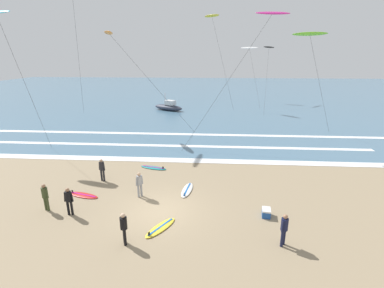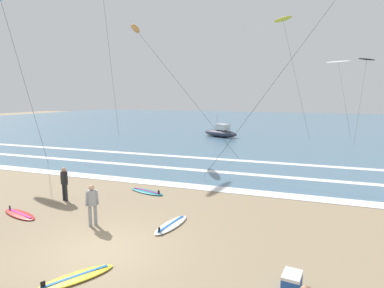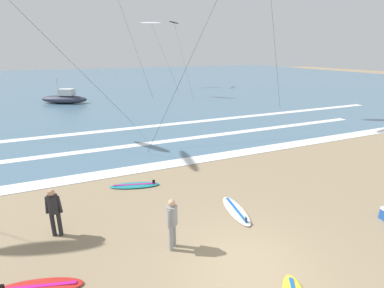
# 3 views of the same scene
# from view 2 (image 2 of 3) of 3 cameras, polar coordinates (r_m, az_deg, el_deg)

# --- Properties ---
(ground_plane) EXTENTS (160.00, 160.00, 0.00)m
(ground_plane) POSITION_cam_2_polar(r_m,az_deg,el_deg) (11.10, -15.43, -17.88)
(ground_plane) COLOR #937F60
(ocean_surface) EXTENTS (140.00, 90.00, 0.01)m
(ocean_surface) POSITION_cam_2_polar(r_m,az_deg,el_deg) (60.98, 14.31, 3.59)
(ocean_surface) COLOR slate
(ocean_surface) RESTS_ON ground
(wave_foam_shoreline) EXTENTS (55.96, 1.02, 0.01)m
(wave_foam_shoreline) POSITION_cam_2_polar(r_m,az_deg,el_deg) (17.20, 4.21, -7.97)
(wave_foam_shoreline) COLOR white
(wave_foam_shoreline) RESTS_ON ocean_surface
(wave_foam_mid_break) EXTENTS (37.78, 0.65, 0.01)m
(wave_foam_mid_break) POSITION_cam_2_polar(r_m,az_deg,el_deg) (21.52, -0.14, -4.60)
(wave_foam_mid_break) COLOR white
(wave_foam_mid_break) RESTS_ON ocean_surface
(wave_foam_outer_break) EXTENTS (49.92, 0.75, 0.01)m
(wave_foam_outer_break) POSITION_cam_2_polar(r_m,az_deg,el_deg) (25.03, 6.20, -2.80)
(wave_foam_outer_break) COLOR white
(wave_foam_outer_break) RESTS_ON ocean_surface
(surfer_foreground_main) EXTENTS (0.51, 0.32, 1.60)m
(surfer_foreground_main) POSITION_cam_2_polar(r_m,az_deg,el_deg) (16.21, -21.86, -6.14)
(surfer_foreground_main) COLOR #232328
(surfer_foreground_main) RESTS_ON ground
(surfer_mid_group) EXTENTS (0.42, 0.43, 1.60)m
(surfer_mid_group) POSITION_cam_2_polar(r_m,az_deg,el_deg) (12.77, -17.42, -9.78)
(surfer_mid_group) COLOR gray
(surfer_mid_group) RESTS_ON ground
(surfboard_left_pile) EXTENTS (2.18, 1.16, 0.25)m
(surfboard_left_pile) POSITION_cam_2_polar(r_m,az_deg,el_deg) (16.71, -8.07, -8.41)
(surfboard_left_pile) COLOR teal
(surfboard_left_pile) RESTS_ON ground
(surfboard_foreground_flat) EXTENTS (0.89, 2.16, 0.25)m
(surfboard_foreground_flat) POSITION_cam_2_polar(r_m,az_deg,el_deg) (12.53, -3.74, -14.21)
(surfboard_foreground_flat) COLOR silver
(surfboard_foreground_flat) RESTS_ON ground
(surfboard_right_spare) EXTENTS (1.62, 2.10, 0.25)m
(surfboard_right_spare) POSITION_cam_2_polar(r_m,az_deg,el_deg) (9.81, -20.07, -21.51)
(surfboard_right_spare) COLOR yellow
(surfboard_right_spare) RESTS_ON ground
(surfboard_near_water) EXTENTS (2.18, 1.14, 0.25)m
(surfboard_near_water) POSITION_cam_2_polar(r_m,az_deg,el_deg) (15.29, -28.44, -10.99)
(surfboard_near_water) COLOR red
(surfboard_near_water) RESTS_ON ground
(kite_cyan_high_left) EXTENTS (3.73, 2.02, 11.70)m
(kite_cyan_high_left) POSITION_cam_2_polar(r_m,az_deg,el_deg) (27.27, -31.04, 21.19)
(kite_cyan_high_left) COLOR #23A8C6
(kite_cyan_high_left) RESTS_ON ground
(kite_yellow_high_right) EXTENTS (5.17, 4.54, 14.38)m
(kite_yellow_high_right) POSITION_cam_2_polar(r_m,az_deg,el_deg) (42.79, 15.94, 20.53)
(kite_yellow_high_right) COLOR yellow
(kite_yellow_high_right) RESTS_ON ground
(kite_orange_mid_center) EXTENTS (9.95, 3.20, 10.74)m
(kite_orange_mid_center) POSITION_cam_2_polar(r_m,az_deg,el_deg) (28.80, -9.98, 19.49)
(kite_orange_mid_center) COLOR orange
(kite_orange_mid_center) RESTS_ON ground
(kite_white_far_right) EXTENTS (3.28, 9.30, 9.87)m
(kite_white_far_right) POSITION_cam_2_polar(r_m,az_deg,el_deg) (49.44, 24.70, 13.16)
(kite_white_far_right) COLOR white
(kite_white_far_right) RESTS_ON ground
(kite_black_distant_low) EXTENTS (3.86, 14.27, 9.95)m
(kite_black_distant_low) POSITION_cam_2_polar(r_m,az_deg,el_deg) (48.58, 28.78, 13.07)
(kite_black_distant_low) COLOR black
(kite_black_distant_low) RESTS_ON ground
(offshore_boat) EXTENTS (5.36, 4.05, 2.70)m
(offshore_boat) POSITION_cam_2_polar(r_m,az_deg,el_deg) (39.25, 5.12, 2.08)
(offshore_boat) COLOR #2D3342
(offshore_boat) RESTS_ON ground
(cooler_box) EXTENTS (0.53, 0.67, 0.44)m
(cooler_box) POSITION_cam_2_polar(r_m,az_deg,el_deg) (9.16, 17.40, -22.42)
(cooler_box) COLOR #1E4C9E
(cooler_box) RESTS_ON ground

